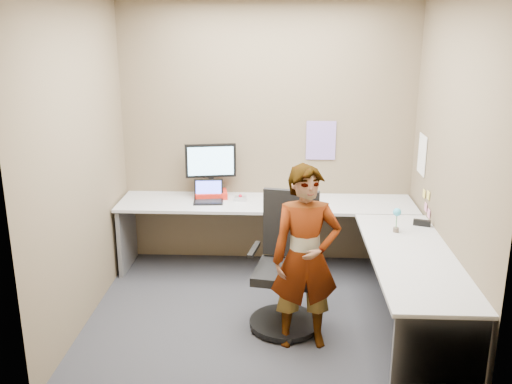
{
  "coord_description": "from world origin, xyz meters",
  "views": [
    {
      "loc": [
        0.15,
        -4.48,
        2.46
      ],
      "look_at": [
        -0.07,
        0.25,
        1.05
      ],
      "focal_mm": 40.0,
      "sensor_mm": 36.0,
      "label": 1
    }
  ],
  "objects_px": {
    "monitor": "(211,163)",
    "person": "(306,258)",
    "office_chair": "(287,274)",
    "desk": "(312,237)"
  },
  "relations": [
    {
      "from": "monitor",
      "to": "person",
      "type": "relative_size",
      "value": 0.35
    },
    {
      "from": "desk",
      "to": "office_chair",
      "type": "distance_m",
      "value": 0.58
    },
    {
      "from": "office_chair",
      "to": "person",
      "type": "height_order",
      "value": "person"
    },
    {
      "from": "monitor",
      "to": "office_chair",
      "type": "height_order",
      "value": "monitor"
    },
    {
      "from": "desk",
      "to": "monitor",
      "type": "xyz_separation_m",
      "value": [
        -1.01,
        0.74,
        0.5
      ]
    },
    {
      "from": "desk",
      "to": "office_chair",
      "type": "bearing_deg",
      "value": -114.0
    },
    {
      "from": "monitor",
      "to": "person",
      "type": "bearing_deg",
      "value": -69.62
    },
    {
      "from": "desk",
      "to": "monitor",
      "type": "bearing_deg",
      "value": 143.56
    },
    {
      "from": "office_chair",
      "to": "person",
      "type": "distance_m",
      "value": 0.42
    },
    {
      "from": "desk",
      "to": "person",
      "type": "relative_size",
      "value": 2.04
    }
  ]
}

